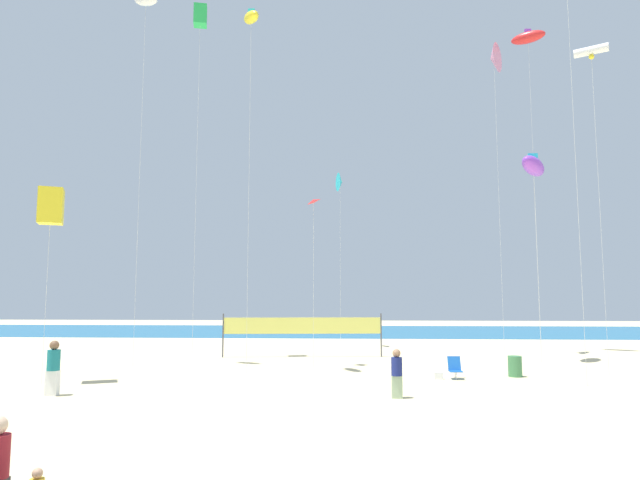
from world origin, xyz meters
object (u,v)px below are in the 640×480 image
object	(u,v)px
kite_pink_delta	(494,58)
kite_yellow_inflatable	(251,18)
beach_handbag	(438,376)
kite_red_inflatable	(528,38)
beachgoer_navy_shirt	(397,372)
volleyball_net	(303,327)
folding_beach_chair	(455,367)
kite_white_inflatable	(146,1)
kite_white_tube	(591,52)
kite_yellow_box	(51,206)
kite_cyan_delta	(340,182)
trash_barrel	(515,366)
kite_violet_inflatable	(533,166)
kite_red_diamond	(313,203)
beachgoer_teal_shirt	(53,366)
kite_green_box	(200,16)

from	to	relation	value
kite_pink_delta	kite_yellow_inflatable	bearing A→B (deg)	-147.64
beach_handbag	kite_red_inflatable	size ratio (longest dim) A/B	0.02
beachgoer_navy_shirt	volleyball_net	world-z (taller)	volleyball_net
kite_red_inflatable	kite_pink_delta	bearing A→B (deg)	-149.99
folding_beach_chair	kite_white_inflatable	bearing A→B (deg)	-165.61
kite_white_inflatable	kite_pink_delta	bearing A→B (deg)	18.30
kite_white_tube	kite_red_inflatable	world-z (taller)	kite_red_inflatable
kite_yellow_box	kite_cyan_delta	world-z (taller)	kite_cyan_delta
beachgoer_navy_shirt	trash_barrel	xyz separation A→B (m)	(5.35, 5.14, -0.42)
kite_violet_inflatable	kite_pink_delta	size ratio (longest dim) A/B	0.59
trash_barrel	beach_handbag	xyz separation A→B (m)	(-3.32, -0.90, -0.29)
kite_cyan_delta	folding_beach_chair	bearing A→B (deg)	-70.00
kite_red_inflatable	trash_barrel	bearing A→B (deg)	-114.26
kite_pink_delta	kite_red_diamond	bearing A→B (deg)	-151.67
kite_red_diamond	kite_cyan_delta	distance (m)	10.60
kite_pink_delta	kite_white_tube	xyz separation A→B (m)	(2.22, -7.81, -3.36)
kite_yellow_box	kite_white_tube	bearing A→B (deg)	9.19
beach_handbag	kite_white_inflatable	size ratio (longest dim) A/B	0.02
beachgoer_teal_shirt	folding_beach_chair	xyz separation A→B (m)	(14.32, 4.63, -0.52)
kite_violet_inflatable	kite_cyan_delta	size ratio (longest dim) A/B	0.93
folding_beach_chair	kite_yellow_inflatable	distance (m)	17.98
beachgoer_navy_shirt	kite_yellow_inflatable	bearing A→B (deg)	-89.98
beach_handbag	kite_violet_inflatable	size ratio (longest dim) A/B	0.03
volleyball_net	kite_pink_delta	distance (m)	19.81
beachgoer_navy_shirt	kite_white_inflatable	xyz separation A→B (m)	(-11.89, 7.28, 17.51)
kite_violet_inflatable	kite_white_tube	world-z (taller)	kite_white_tube
beachgoer_navy_shirt	kite_red_diamond	world-z (taller)	kite_red_diamond
kite_yellow_box	kite_yellow_inflatable	distance (m)	12.19
kite_red_diamond	kite_red_inflatable	distance (m)	19.09
kite_white_inflatable	kite_red_inflatable	world-z (taller)	kite_red_inflatable
kite_green_box	kite_white_tube	world-z (taller)	kite_green_box
beach_handbag	kite_violet_inflatable	world-z (taller)	kite_violet_inflatable
kite_white_inflatable	kite_white_tube	world-z (taller)	kite_white_inflatable
kite_violet_inflatable	kite_pink_delta	xyz separation A→B (m)	(-0.96, 3.25, 7.49)
beachgoer_teal_shirt	kite_white_tube	world-z (taller)	kite_white_tube
kite_yellow_inflatable	folding_beach_chair	bearing A→B (deg)	-5.11
kite_violet_inflatable	kite_yellow_inflatable	xyz separation A→B (m)	(-14.24, -5.17, 5.92)
beachgoer_teal_shirt	kite_pink_delta	distance (m)	28.75
folding_beach_chair	beach_handbag	distance (m)	0.79
kite_green_box	kite_cyan_delta	bearing A→B (deg)	42.97
beach_handbag	volleyball_net	bearing A→B (deg)	128.52
beachgoer_teal_shirt	kite_red_diamond	bearing A→B (deg)	-173.29
beachgoer_navy_shirt	kite_green_box	distance (m)	23.57
kite_violet_inflatable	kite_white_tube	distance (m)	6.28
kite_yellow_box	kite_green_box	distance (m)	15.43
beachgoer_teal_shirt	folding_beach_chair	size ratio (longest dim) A/B	2.07
folding_beach_chair	trash_barrel	size ratio (longest dim) A/B	1.04
kite_pink_delta	kite_yellow_inflatable	distance (m)	15.80
kite_cyan_delta	kite_yellow_inflatable	world-z (taller)	kite_yellow_inflatable
beachgoer_navy_shirt	kite_green_box	bearing A→B (deg)	-95.95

